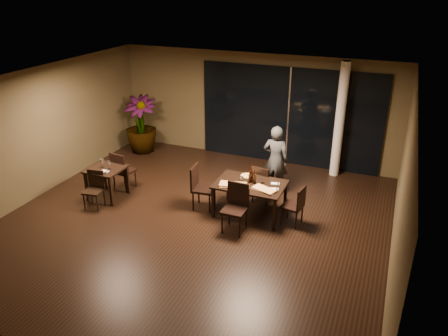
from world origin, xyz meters
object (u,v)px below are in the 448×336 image
(chair_main_right, at_px, (296,204))
(bottle_c, at_px, (251,175))
(chair_main_near, at_px, (236,205))
(side_table, at_px, (106,173))
(chair_side_far, at_px, (121,169))
(main_table, at_px, (250,187))
(bottle_b, at_px, (254,177))
(bottle_a, at_px, (250,177))
(potted_plant, at_px, (141,124))
(chair_main_far, at_px, (262,182))
(chair_side_near, at_px, (95,187))
(chair_main_left, at_px, (200,185))
(diner, at_px, (276,160))

(chair_main_right, bearing_deg, bottle_c, -88.51)
(chair_main_near, bearing_deg, side_table, 177.65)
(chair_side_far, height_order, bottle_c, bottle_c)
(bottle_c, bearing_deg, chair_main_near, -93.88)
(main_table, distance_m, bottle_b, 0.25)
(chair_main_near, relative_size, bottle_a, 3.86)
(side_table, distance_m, bottle_b, 3.53)
(potted_plant, distance_m, bottle_b, 4.92)
(chair_main_far, bearing_deg, chair_side_near, 34.13)
(chair_side_far, distance_m, chair_side_near, 0.96)
(bottle_a, xyz_separation_m, bottle_b, (0.11, 0.00, 0.02))
(chair_main_near, xyz_separation_m, chair_side_near, (-3.34, -0.28, -0.09))
(chair_side_near, bearing_deg, chair_main_right, 3.05)
(chair_main_left, bearing_deg, chair_side_near, 103.77)
(potted_plant, bearing_deg, bottle_c, -28.48)
(potted_plant, bearing_deg, chair_side_near, -75.84)
(main_table, bearing_deg, chair_side_far, -179.61)
(side_table, distance_m, diner, 4.01)
(side_table, distance_m, chair_side_far, 0.49)
(chair_side_far, height_order, chair_side_near, chair_side_far)
(potted_plant, bearing_deg, diner, -14.31)
(chair_main_far, relative_size, chair_main_left, 0.90)
(main_table, height_order, potted_plant, potted_plant)
(chair_main_far, distance_m, bottle_b, 0.70)
(chair_main_near, height_order, chair_main_right, chair_main_near)
(chair_main_left, height_order, bottle_c, bottle_c)
(side_table, bearing_deg, bottle_a, 9.06)
(chair_main_far, distance_m, bottle_c, 0.67)
(chair_side_near, bearing_deg, side_table, 81.64)
(chair_main_near, height_order, bottle_a, chair_main_near)
(side_table, distance_m, potted_plant, 3.01)
(side_table, relative_size, bottle_b, 2.57)
(main_table, relative_size, chair_main_left, 1.46)
(chair_main_right, height_order, chair_side_near, chair_main_right)
(chair_side_far, bearing_deg, bottle_c, -171.04)
(side_table, bearing_deg, chair_main_far, 17.83)
(chair_main_left, bearing_deg, chair_main_right, -94.12)
(main_table, bearing_deg, diner, 80.57)
(chair_main_left, distance_m, bottle_a, 1.17)
(potted_plant, height_order, bottle_b, potted_plant)
(bottle_a, bearing_deg, main_table, -53.70)
(chair_side_near, distance_m, bottle_a, 3.54)
(side_table, relative_size, chair_side_far, 0.82)
(chair_main_near, relative_size, bottle_b, 3.28)
(chair_side_near, height_order, bottle_c, bottle_c)
(chair_main_near, relative_size, potted_plant, 0.61)
(side_table, bearing_deg, chair_side_far, 80.20)
(chair_main_near, xyz_separation_m, diner, (0.27, 1.94, 0.28))
(main_table, bearing_deg, chair_main_right, -3.37)
(main_table, bearing_deg, chair_main_near, -95.09)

